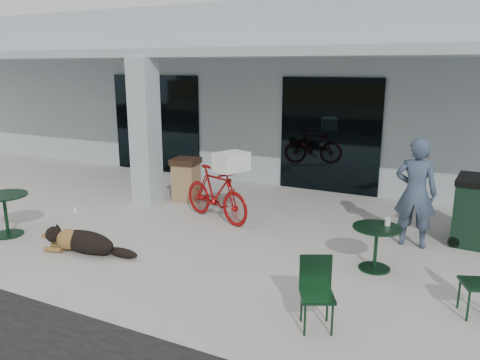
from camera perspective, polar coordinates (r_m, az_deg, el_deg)
The scene contains 18 objects.
ground at distance 8.05m, azimuth -12.56°, elevation -8.14°, with size 80.00×80.00×0.00m, color #BAB7AF.
building at distance 15.04m, azimuth 8.08°, elevation 10.96°, with size 22.00×7.00×4.50m, color #A5B5BB.
storefront_glass_left at distance 13.47m, azimuth -10.17°, elevation 6.72°, with size 2.80×0.06×2.70m, color black.
storefront_glass_right at distance 11.24m, azimuth 10.85°, elevation 5.32°, with size 2.40×0.06×2.70m, color black.
column at distance 10.31m, azimuth -11.49°, elevation 5.72°, with size 0.50×0.50×3.12m, color #A5B5BB.
overhang at distance 10.50m, azimuth -0.68°, elevation 15.16°, with size 22.00×2.80×0.18m, color #A5B5BB.
bicycle at distance 9.11m, azimuth -2.95°, elevation -1.68°, with size 0.50×1.77×1.06m, color maroon.
laundry_basket at distance 8.62m, azimuth -1.06°, elevation 2.25°, with size 0.59×0.43×0.35m, color white.
dog at distance 8.00m, azimuth -18.26°, elevation -7.03°, with size 1.26×0.42×0.42m, color black, non-canonical shape.
cup_near_dog at distance 10.27m, azimuth -19.42°, elevation -3.49°, with size 0.08×0.08×0.09m, color white.
cafe_table_near at distance 9.30m, azimuth -26.64°, elevation -3.84°, with size 0.81×0.81×0.76m, color black, non-canonical shape.
cafe_table_far at distance 7.27m, azimuth 16.21°, elevation -7.98°, with size 0.71×0.71×0.67m, color black, non-canonical shape.
cafe_chair_far_a at distance 5.55m, azimuth 9.39°, elevation -13.68°, with size 0.38×0.41×0.84m, color black, non-canonical shape.
cafe_chair_far_b at distance 6.41m, azimuth 27.13°, elevation -11.11°, with size 0.38×0.42×0.85m, color black, non-canonical shape.
person at distance 8.22m, azimuth 20.61°, elevation -1.46°, with size 0.67×0.44×1.84m, color #38485F.
cup_on_table at distance 7.24m, azimuth 17.55°, elevation -4.88°, with size 0.08×0.08×0.11m, color white.
trash_receptacle at distance 10.52m, azimuth -6.59°, elevation 0.06°, with size 0.56×0.56×0.96m, color #93714C, non-canonical shape.
wheeled_bin at distance 8.86m, azimuth 26.92°, elevation -3.36°, with size 0.71×0.90×1.15m, color black, non-canonical shape.
Camera 1 is at (4.81, -5.73, 2.96)m, focal length 35.00 mm.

